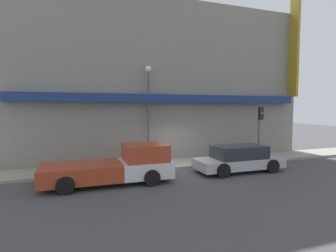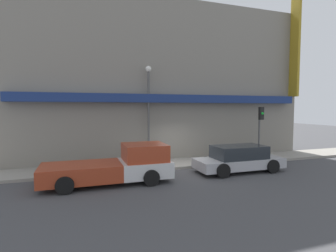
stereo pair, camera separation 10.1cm
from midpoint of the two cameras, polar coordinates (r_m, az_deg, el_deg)
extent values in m
plane|color=#424244|center=(14.68, 3.27, -9.38)|extent=(80.00, 80.00, 0.00)
cube|color=gray|center=(15.76, 1.59, -8.17)|extent=(36.00, 2.41, 0.15)
cube|color=gray|center=(18.05, -1.43, 9.48)|extent=(19.80, 3.00, 10.24)
cube|color=navy|center=(16.27, 0.49, 5.98)|extent=(18.22, 0.60, 0.50)
cube|color=olive|center=(21.70, 25.66, 15.27)|extent=(0.20, 0.80, 7.15)
cube|color=silver|center=(12.48, -5.27, -9.01)|extent=(2.26, 2.06, 0.71)
cube|color=#9E381E|center=(12.34, -5.29, -5.67)|extent=(1.92, 1.90, 0.77)
cube|color=#9E381E|center=(12.15, -18.53, -9.57)|extent=(3.40, 2.06, 0.71)
cylinder|color=black|center=(13.53, -6.07, -9.00)|extent=(0.71, 0.22, 0.71)
cylinder|color=black|center=(11.59, -3.75, -11.20)|extent=(0.71, 0.22, 0.71)
cylinder|color=black|center=(13.22, -21.28, -9.56)|extent=(0.71, 0.22, 0.71)
cylinder|color=black|center=(11.23, -21.71, -11.98)|extent=(0.71, 0.22, 0.71)
cube|color=#ADADB2|center=(14.57, 14.96, -7.72)|extent=(4.72, 1.76, 0.51)
cube|color=#23282D|center=(14.47, 15.00, -5.45)|extent=(2.74, 1.59, 0.67)
cylinder|color=black|center=(16.13, 17.54, -7.04)|extent=(0.71, 0.22, 0.71)
cylinder|color=black|center=(14.78, 21.64, -8.14)|extent=(0.71, 0.22, 0.71)
cylinder|color=black|center=(14.61, 8.17, -8.04)|extent=(0.71, 0.22, 0.71)
cylinder|color=black|center=(13.10, 11.73, -9.49)|extent=(0.71, 0.22, 0.71)
cylinder|color=red|center=(14.26, -8.52, -8.04)|extent=(0.19, 0.19, 0.57)
sphere|color=red|center=(14.18, -8.54, -6.60)|extent=(0.18, 0.18, 0.18)
cylinder|color=#4C4C4C|center=(15.69, -4.45, 1.91)|extent=(0.14, 0.14, 5.36)
sphere|color=silver|center=(15.84, -4.51, 12.30)|extent=(0.36, 0.36, 0.36)
cylinder|color=#4C4C4C|center=(17.66, 18.99, -1.42)|extent=(0.12, 0.12, 3.29)
cube|color=black|center=(17.47, 19.40, 2.61)|extent=(0.28, 0.20, 0.80)
sphere|color=green|center=(17.38, 19.65, 2.60)|extent=(0.16, 0.16, 0.16)
camera|label=1|loc=(0.05, -90.19, -0.01)|focal=28.00mm
camera|label=2|loc=(0.05, 89.81, 0.01)|focal=28.00mm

